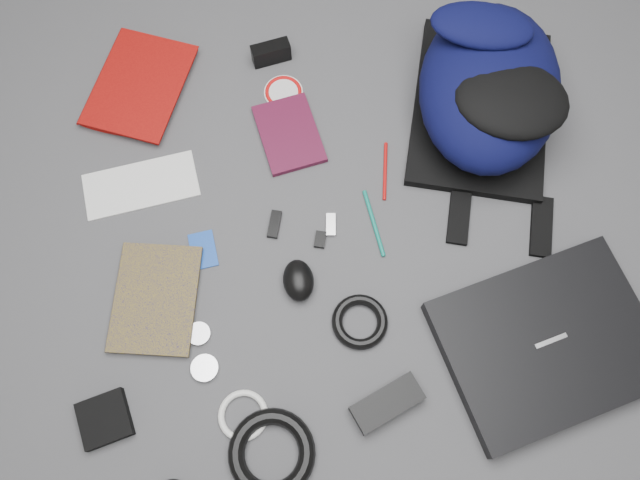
{
  "coord_description": "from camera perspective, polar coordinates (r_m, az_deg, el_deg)",
  "views": [
    {
      "loc": [
        -0.03,
        -0.44,
        1.27
      ],
      "look_at": [
        0.0,
        0.0,
        0.02
      ],
      "focal_mm": 35.0,
      "sensor_mm": 36.0,
      "label": 1
    }
  ],
  "objects": [
    {
      "name": "ground",
      "position": [
        1.34,
        0.0,
        -0.28
      ],
      "size": [
        4.0,
        4.0,
        0.0
      ],
      "primitive_type": "plane",
      "color": "#4F4F51",
      "rests_on": "ground"
    },
    {
      "name": "backpack",
      "position": [
        1.44,
        15.24,
        13.39
      ],
      "size": [
        0.43,
        0.54,
        0.2
      ],
      "primitive_type": null,
      "rotation": [
        0.0,
        0.0,
        -0.24
      ],
      "color": "black",
      "rests_on": "ground"
    },
    {
      "name": "laptop",
      "position": [
        1.35,
        20.08,
        -8.8
      ],
      "size": [
        0.48,
        0.42,
        0.04
      ],
      "primitive_type": "cube",
      "rotation": [
        0.0,
        0.0,
        0.28
      ],
      "color": "black",
      "rests_on": "ground"
    },
    {
      "name": "textbook_red",
      "position": [
        1.6,
        -19.52,
        13.97
      ],
      "size": [
        0.28,
        0.32,
        0.03
      ],
      "primitive_type": "imported",
      "rotation": [
        0.0,
        0.0,
        -0.35
      ],
      "color": "maroon",
      "rests_on": "ground"
    },
    {
      "name": "comic_book",
      "position": [
        1.37,
        -18.24,
        -4.93
      ],
      "size": [
        0.2,
        0.25,
        0.02
      ],
      "primitive_type": "imported",
      "rotation": [
        0.0,
        0.0,
        -0.14
      ],
      "color": "#A78D0B",
      "rests_on": "ground"
    },
    {
      "name": "envelope",
      "position": [
        1.44,
        -16.06,
        4.84
      ],
      "size": [
        0.27,
        0.15,
        0.0
      ],
      "primitive_type": "cube",
      "rotation": [
        0.0,
        0.0,
        0.17
      ],
      "color": "white",
      "rests_on": "ground"
    },
    {
      "name": "dvd_case",
      "position": [
        1.44,
        -2.85,
        9.66
      ],
      "size": [
        0.17,
        0.21,
        0.01
      ],
      "primitive_type": "cube",
      "rotation": [
        0.0,
        0.0,
        0.22
      ],
      "color": "#3F0C20",
      "rests_on": "ground"
    },
    {
      "name": "compact_camera",
      "position": [
        1.54,
        -4.5,
        16.69
      ],
      "size": [
        0.1,
        0.05,
        0.05
      ],
      "primitive_type": "cube",
      "rotation": [
        0.0,
        0.0,
        0.23
      ],
      "color": "black",
      "rests_on": "ground"
    },
    {
      "name": "sticker_disc",
      "position": [
        1.51,
        -3.36,
        13.35
      ],
      "size": [
        0.12,
        0.12,
        0.0
      ],
      "primitive_type": "cylinder",
      "rotation": [
        0.0,
        0.0,
        0.35
      ],
      "color": "silver",
      "rests_on": "ground"
    },
    {
      "name": "pen_teal",
      "position": [
        1.36,
        4.94,
        1.55
      ],
      "size": [
        0.03,
        0.16,
        0.01
      ],
      "primitive_type": "cylinder",
      "rotation": [
        1.57,
        0.0,
        0.17
      ],
      "color": "#0D7966",
      "rests_on": "ground"
    },
    {
      "name": "pen_red",
      "position": [
        1.41,
        5.98,
        6.29
      ],
      "size": [
        0.03,
        0.14,
        0.01
      ],
      "primitive_type": "cylinder",
      "rotation": [
        1.57,
        0.0,
        -0.14
      ],
      "color": "red",
      "rests_on": "ground"
    },
    {
      "name": "id_badge",
      "position": [
        1.36,
        -10.64,
        -0.9
      ],
      "size": [
        0.07,
        0.09,
        0.0
      ],
      "primitive_type": "cube",
      "rotation": [
        0.0,
        0.0,
        0.16
      ],
      "color": "#1747B0",
      "rests_on": "ground"
    },
    {
      "name": "usb_black",
      "position": [
        1.35,
        -4.18,
        1.44
      ],
      "size": [
        0.04,
        0.07,
        0.01
      ],
      "primitive_type": "cube",
      "rotation": [
        0.0,
        0.0,
        -0.23
      ],
      "color": "black",
      "rests_on": "ground"
    },
    {
      "name": "usb_silver",
      "position": [
        1.35,
        1.0,
        1.4
      ],
      "size": [
        0.02,
        0.05,
        0.01
      ],
      "primitive_type": "cube",
      "rotation": [
        0.0,
        0.0,
        -0.08
      ],
      "color": "#B8B8BA",
      "rests_on": "ground"
    },
    {
      "name": "key_fob",
      "position": [
        1.34,
        0.01,
        0.04
      ],
      "size": [
        0.03,
        0.04,
        0.01
      ],
      "primitive_type": "cube",
      "rotation": [
        0.0,
        0.0,
        -0.23
      ],
      "color": "black",
      "rests_on": "ground"
    },
    {
      "name": "mouse",
      "position": [
        1.29,
        -1.99,
        -3.71
      ],
      "size": [
        0.07,
        0.09,
        0.05
      ],
      "primitive_type": "ellipsoid",
      "rotation": [
        0.0,
        0.0,
        0.06
      ],
      "color": "black",
      "rests_on": "ground"
    },
    {
      "name": "headphone_left",
      "position": [
        1.31,
        -11.01,
        -8.42
      ],
      "size": [
        0.06,
        0.06,
        0.01
      ],
      "primitive_type": "cylinder",
      "rotation": [
        0.0,
        0.0,
        -0.31
      ],
      "color": "#B6B6B9",
      "rests_on": "ground"
    },
    {
      "name": "headphone_right",
      "position": [
        1.29,
        -10.48,
        -11.45
      ],
      "size": [
        0.06,
        0.06,
        0.01
      ],
      "primitive_type": "cylinder",
      "rotation": [
        0.0,
        0.0,
        0.05
      ],
      "color": "silver",
      "rests_on": "ground"
    },
    {
      "name": "cable_coil",
      "position": [
        1.29,
        3.66,
        -7.46
      ],
      "size": [
        0.13,
        0.13,
        0.02
      ],
      "primitive_type": "torus",
      "rotation": [
        0.0,
        0.0,
        -0.12
      ],
      "color": "black",
      "rests_on": "ground"
    },
    {
      "name": "power_brick",
      "position": [
        1.26,
        6.15,
        -14.62
      ],
      "size": [
        0.15,
        0.11,
        0.03
      ],
      "primitive_type": "cube",
      "rotation": [
        0.0,
        0.0,
        0.44
      ],
      "color": "black",
      "rests_on": "ground"
    },
    {
      "name": "power_cord_coil",
      "position": [
        1.25,
        -4.44,
        -18.85
      ],
      "size": [
        0.21,
        0.21,
        0.03
      ],
      "primitive_type": "torus",
      "rotation": [
        0.0,
        0.0,
        -0.33
      ],
      "color": "black",
      "rests_on": "ground"
    },
    {
      "name": "pouch",
      "position": [
        1.32,
        -19.08,
        -15.23
      ],
      "size": [
        0.12,
        0.12,
        0.02
      ],
      "primitive_type": "cube",
      "rotation": [
        0.0,
        0.0,
        0.28
      ],
      "color": "black",
      "rests_on": "ground"
    },
    {
      "name": "white_cable_coil",
      "position": [
        1.27,
        -7.04,
        -15.62
      ],
      "size": [
        0.13,
        0.13,
        0.01
      ],
      "primitive_type": "torus",
      "rotation": [
        0.0,
        0.0,
        0.42
      ],
      "color": "white",
      "rests_on": "ground"
    }
  ]
}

